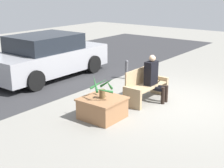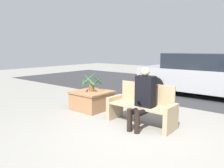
{
  "view_description": "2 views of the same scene",
  "coord_description": "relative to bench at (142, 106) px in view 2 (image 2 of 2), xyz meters",
  "views": [
    {
      "loc": [
        -7.13,
        -3.4,
        2.9
      ],
      "look_at": [
        -1.17,
        1.15,
        0.59
      ],
      "focal_mm": 50.0,
      "sensor_mm": 36.0,
      "label": 1
    },
    {
      "loc": [
        2.1,
        -3.16,
        1.6
      ],
      "look_at": [
        -1.43,
        1.12,
        0.7
      ],
      "focal_mm": 35.0,
      "sensor_mm": 36.0,
      "label": 2
    }
  ],
  "objects": [
    {
      "name": "parked_car",
      "position": [
        0.01,
        3.86,
        0.32
      ],
      "size": [
        4.21,
        1.98,
        1.45
      ],
      "color": "#99999E",
      "rests_on": "ground_plane"
    },
    {
      "name": "road_surface",
      "position": [
        0.28,
        4.89,
        -0.38
      ],
      "size": [
        20.0,
        6.0,
        0.01
      ],
      "primitive_type": "cube",
      "color": "#2D2D30",
      "rests_on": "ground_plane"
    },
    {
      "name": "planter_box",
      "position": [
        -1.64,
        0.14,
        -0.12
      ],
      "size": [
        0.91,
        0.92,
        0.49
      ],
      "color": "#936642",
      "rests_on": "ground_plane"
    },
    {
      "name": "bench",
      "position": [
        0.0,
        0.0,
        0.0
      ],
      "size": [
        1.47,
        0.53,
        0.86
      ],
      "color": "tan",
      "rests_on": "ground_plane"
    },
    {
      "name": "ground_plane",
      "position": [
        0.28,
        -0.73,
        -0.39
      ],
      "size": [
        30.0,
        30.0,
        0.0
      ],
      "primitive_type": "plane",
      "color": "gray"
    },
    {
      "name": "potted_plant",
      "position": [
        -1.63,
        0.13,
        0.35
      ],
      "size": [
        0.62,
        0.63,
        0.53
      ],
      "color": "brown",
      "rests_on": "planter_box"
    },
    {
      "name": "person_seated",
      "position": [
        0.13,
        -0.18,
        0.27
      ],
      "size": [
        0.38,
        0.59,
        1.23
      ],
      "color": "black",
      "rests_on": "ground_plane"
    }
  ]
}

